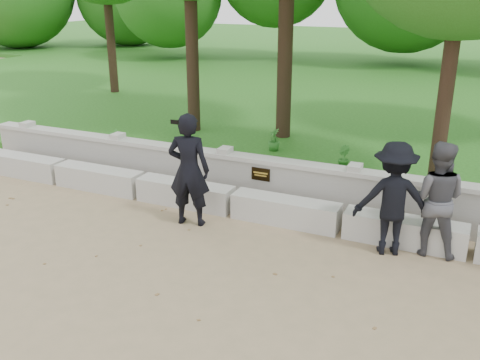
# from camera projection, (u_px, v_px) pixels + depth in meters

# --- Properties ---
(ground) EXTENTS (80.00, 80.00, 0.00)m
(ground) POSITION_uv_depth(u_px,v_px,m) (180.00, 259.00, 8.09)
(ground) COLOR #98805D
(ground) RESTS_ON ground
(lawn) EXTENTS (40.00, 22.00, 0.25)m
(lawn) POSITION_uv_depth(u_px,v_px,m) (370.00, 93.00, 20.04)
(lawn) COLOR #235917
(lawn) RESTS_ON ground
(concrete_bench) EXTENTS (11.90, 0.45, 0.45)m
(concrete_bench) POSITION_uv_depth(u_px,v_px,m) (233.00, 202.00, 9.65)
(concrete_bench) COLOR #B7B4AD
(concrete_bench) RESTS_ON ground
(parapet_wall) EXTENTS (12.50, 0.35, 0.90)m
(parapet_wall) POSITION_uv_depth(u_px,v_px,m) (249.00, 178.00, 10.16)
(parapet_wall) COLOR #ACA9A2
(parapet_wall) RESTS_ON ground
(man_main) EXTENTS (0.79, 0.72, 1.96)m
(man_main) POSITION_uv_depth(u_px,v_px,m) (189.00, 170.00, 8.99)
(man_main) COLOR black
(man_main) RESTS_ON ground
(visitor_left) EXTENTS (0.87, 0.68, 1.78)m
(visitor_left) POSITION_uv_depth(u_px,v_px,m) (436.00, 199.00, 8.01)
(visitor_left) COLOR #46464B
(visitor_left) RESTS_ON ground
(visitor_mid) EXTENTS (1.29, 0.98, 1.77)m
(visitor_mid) POSITION_uv_depth(u_px,v_px,m) (393.00, 199.00, 8.02)
(visitor_mid) COLOR black
(visitor_mid) RESTS_ON ground
(shrub_a) EXTENTS (0.38, 0.34, 0.61)m
(shrub_a) POSITION_uv_depth(u_px,v_px,m) (116.00, 143.00, 12.13)
(shrub_a) COLOR #2E7126
(shrub_a) RESTS_ON lawn
(shrub_b) EXTENTS (0.35, 0.37, 0.53)m
(shrub_b) POSITION_uv_depth(u_px,v_px,m) (343.00, 158.00, 11.18)
(shrub_b) COLOR #2E7126
(shrub_b) RESTS_ON lawn
(shrub_d) EXTENTS (0.39, 0.39, 0.53)m
(shrub_d) POSITION_uv_depth(u_px,v_px,m) (274.00, 140.00, 12.52)
(shrub_d) COLOR #2E7126
(shrub_d) RESTS_ON lawn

